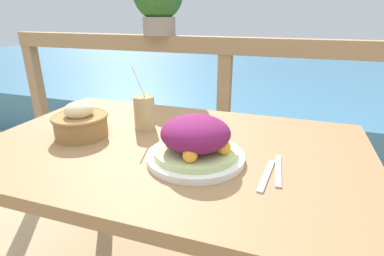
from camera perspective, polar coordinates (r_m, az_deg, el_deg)
name	(u,v)px	position (r m, az deg, el deg)	size (l,w,h in m)	color
patio_table	(172,170)	(1.04, -3.83, -7.93)	(1.27, 0.80, 0.75)	#997047
railing_fence	(225,85)	(1.72, 6.22, 8.22)	(2.80, 0.08, 1.04)	#937551
sea_backdrop	(263,87)	(4.26, 13.43, 7.65)	(12.00, 4.00, 0.42)	teal
salad_plate	(195,142)	(0.87, 0.67, -2.69)	(0.29, 0.29, 0.14)	white
drink_glass	(144,112)	(1.13, -9.06, 2.94)	(0.08, 0.08, 0.24)	tan
bread_basket	(81,122)	(1.12, -20.46, 1.07)	(0.19, 0.19, 0.13)	olive
fork	(266,175)	(0.84, 14.00, -8.70)	(0.03, 0.18, 0.00)	silver
knife	(278,170)	(0.87, 16.09, -7.73)	(0.03, 0.18, 0.00)	silver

